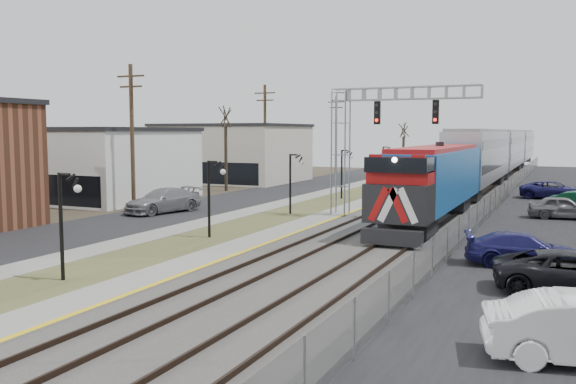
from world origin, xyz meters
The scene contains 20 objects.
street_west centered at (-11.50, 35.00, 0.02)m, with size 7.00×120.00×0.04m, color black.
sidewalk centered at (-7.00, 35.00, 0.04)m, with size 2.00×120.00×0.08m, color gray.
grass_median centered at (-4.00, 35.00, 0.03)m, with size 4.00×120.00×0.06m, color #454A27.
platform centered at (-1.00, 35.00, 0.12)m, with size 2.00×120.00×0.24m, color gray.
ballast_bed centered at (4.00, 35.00, 0.10)m, with size 8.00×120.00×0.20m, color #595651.
platform_edge centered at (-0.12, 35.00, 0.24)m, with size 0.24×120.00×0.01m, color gold.
track_near centered at (2.00, 35.00, 0.28)m, with size 1.58×120.00×0.15m.
track_far centered at (5.50, 35.00, 0.28)m, with size 1.58×120.00×0.15m.
train centered at (5.50, 62.72, 2.92)m, with size 3.00×85.85×5.33m.
signal_gantry centered at (1.22, 27.99, 5.59)m, with size 9.00×1.07×8.15m.
lampposts centered at (-4.00, 18.29, 2.00)m, with size 0.14×62.14×4.00m.
utility_poles centered at (-14.50, 25.00, 5.00)m, with size 0.28×80.28×10.00m.
fence centered at (8.20, 35.00, 0.80)m, with size 0.04×120.00×1.60m, color gray.
buildings_west centered at (-21.00, 24.21, 3.01)m, with size 14.00×67.00×7.00m.
bare_trees centered at (-12.66, 38.91, 2.70)m, with size 12.30×42.30×5.95m.
car_lot_c centered at (12.92, 13.86, 0.71)m, with size 2.36×5.12×1.42m, color black.
car_lot_d centered at (11.13, 17.73, 0.67)m, with size 1.88×4.62×1.34m, color #181650.
car_lot_e centered at (12.46, 33.03, 0.71)m, with size 1.68×4.18×1.42m, color slate.
car_street_b centered at (-12.05, 25.01, 0.81)m, with size 2.27×5.57×1.62m, color gray.
car_lot_g centered at (11.63, 45.07, 0.72)m, with size 2.39×5.19×1.44m, color #191854.
Camera 1 is at (12.65, -8.39, 5.47)m, focal length 38.00 mm.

